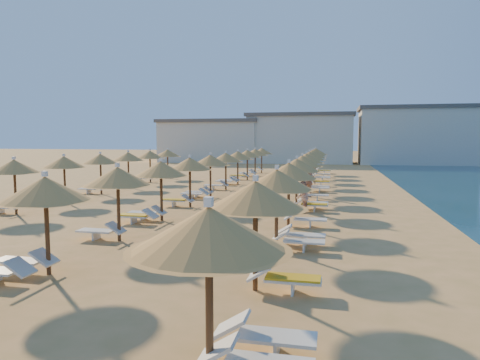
% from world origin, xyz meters
% --- Properties ---
extents(ground, '(220.00, 220.00, 0.00)m').
position_xyz_m(ground, '(0.00, 0.00, 0.00)').
color(ground, tan).
rests_on(ground, ground).
extents(hotel_blocks, '(45.35, 8.79, 8.10)m').
position_xyz_m(hotel_blocks, '(2.08, 45.33, 3.70)').
color(hotel_blocks, silver).
rests_on(hotel_blocks, ground).
extents(parasol_row_east, '(2.47, 40.96, 2.76)m').
position_xyz_m(parasol_row_east, '(3.31, 5.95, 2.24)').
color(parasol_row_east, brown).
rests_on(parasol_row_east, ground).
extents(parasol_row_west, '(2.47, 40.96, 2.76)m').
position_xyz_m(parasol_row_west, '(-2.28, 5.95, 2.24)').
color(parasol_row_west, brown).
rests_on(parasol_row_west, ground).
extents(parasol_row_inland, '(2.47, 25.56, 2.76)m').
position_xyz_m(parasol_row_inland, '(-9.70, 5.95, 2.24)').
color(parasol_row_inland, brown).
rests_on(parasol_row_inland, ground).
extents(loungers, '(16.13, 39.95, 0.66)m').
position_xyz_m(loungers, '(-1.34, 5.88, 0.34)').
color(loungers, silver).
rests_on(loungers, ground).
extents(beachgoer_c, '(1.12, 1.02, 1.83)m').
position_xyz_m(beachgoer_c, '(3.60, 7.51, 0.91)').
color(beachgoer_c, tan).
rests_on(beachgoer_c, ground).
extents(beachgoer_b, '(0.65, 0.80, 1.56)m').
position_xyz_m(beachgoer_b, '(3.65, 1.48, 0.78)').
color(beachgoer_b, tan).
rests_on(beachgoer_b, ground).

